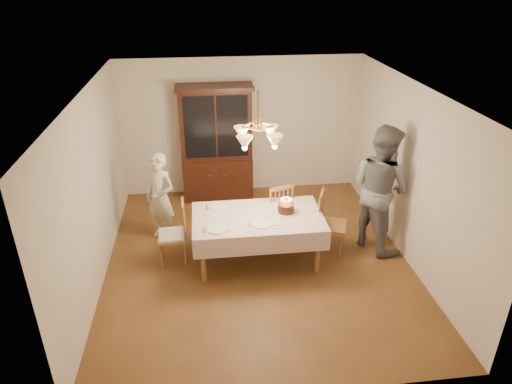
{
  "coord_description": "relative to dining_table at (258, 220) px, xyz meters",
  "views": [
    {
      "loc": [
        -0.73,
        -5.76,
        4.02
      ],
      "look_at": [
        0.0,
        0.2,
        1.05
      ],
      "focal_mm": 32.0,
      "sensor_mm": 36.0,
      "label": 1
    }
  ],
  "objects": [
    {
      "name": "chair_far_side",
      "position": [
        0.38,
        0.61,
        -0.24
      ],
      "size": [
        0.54,
        0.53,
        1.0
      ],
      "color": "brown",
      "rests_on": "ground"
    },
    {
      "name": "place_setting_near_right",
      "position": [
        0.04,
        -0.26,
        0.08
      ],
      "size": [
        0.41,
        0.26,
        0.02
      ],
      "color": "white",
      "rests_on": "dining_table"
    },
    {
      "name": "chandelier",
      "position": [
        -0.0,
        -0.0,
        1.29
      ],
      "size": [
        0.62,
        0.62,
        0.73
      ],
      "color": "#BF8C3F",
      "rests_on": "ground"
    },
    {
      "name": "room_shell",
      "position": [
        0.0,
        0.0,
        0.9
      ],
      "size": [
        5.0,
        5.0,
        5.0
      ],
      "color": "white",
      "rests_on": "ground"
    },
    {
      "name": "china_hutch",
      "position": [
        -0.49,
        2.25,
        0.36
      ],
      "size": [
        1.38,
        0.54,
        2.16
      ],
      "color": "black",
      "rests_on": "ground"
    },
    {
      "name": "birthday_cake",
      "position": [
        0.42,
        0.05,
        0.15
      ],
      "size": [
        0.3,
        0.3,
        0.23
      ],
      "color": "white",
      "rests_on": "dining_table"
    },
    {
      "name": "place_setting_far_left",
      "position": [
        -0.54,
        0.34,
        0.08
      ],
      "size": [
        0.42,
        0.27,
        0.02
      ],
      "color": "white",
      "rests_on": "dining_table"
    },
    {
      "name": "dining_table",
      "position": [
        0.0,
        0.0,
        0.0
      ],
      "size": [
        1.9,
        1.1,
        0.76
      ],
      "color": "brown",
      "rests_on": "ground"
    },
    {
      "name": "elderly_woman",
      "position": [
        -1.45,
        0.83,
        0.05
      ],
      "size": [
        0.64,
        0.6,
        1.47
      ],
      "primitive_type": "imported",
      "rotation": [
        0.0,
        0.0,
        -0.64
      ],
      "color": "beige",
      "rests_on": "ground"
    },
    {
      "name": "adult_in_grey",
      "position": [
        1.9,
        0.2,
        0.32
      ],
      "size": [
        1.12,
        1.21,
        2.0
      ],
      "primitive_type": "imported",
      "rotation": [
        0.0,
        0.0,
        2.04
      ],
      "color": "slate",
      "rests_on": "ground"
    },
    {
      "name": "ground",
      "position": [
        0.0,
        0.0,
        -0.68
      ],
      "size": [
        5.0,
        5.0,
        0.0
      ],
      "primitive_type": "plane",
      "color": "#583519",
      "rests_on": "ground"
    },
    {
      "name": "place_setting_near_left",
      "position": [
        -0.6,
        -0.32,
        0.08
      ],
      "size": [
        0.41,
        0.27,
        0.02
      ],
      "color": "white",
      "rests_on": "dining_table"
    },
    {
      "name": "chair_left_end",
      "position": [
        -1.25,
        0.08,
        -0.23
      ],
      "size": [
        0.44,
        0.46,
        1.0
      ],
      "color": "brown",
      "rests_on": "ground"
    },
    {
      "name": "chair_right_end",
      "position": [
        1.16,
        0.11,
        -0.24
      ],
      "size": [
        0.56,
        0.57,
        1.0
      ],
      "color": "brown",
      "rests_on": "ground"
    }
  ]
}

